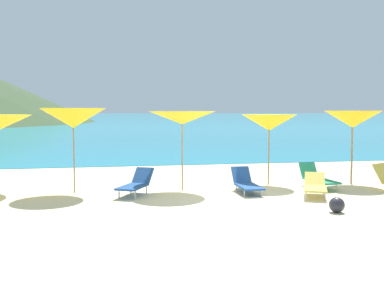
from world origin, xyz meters
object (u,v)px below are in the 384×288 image
(umbrella_4, at_px, (182,118))
(umbrella_5, at_px, (269,123))
(beach_ball, at_px, (337,205))
(lounge_chair_5, at_px, (246,183))
(lounge_chair_10, at_px, (315,186))
(umbrella_3, at_px, (73,118))
(lounge_chair_6, at_px, (136,183))
(lounge_chair_3, at_px, (318,178))
(umbrella_6, at_px, (353,119))

(umbrella_4, relative_size, umbrella_5, 1.05)
(umbrella_5, height_order, beach_ball, umbrella_5)
(umbrella_4, distance_m, lounge_chair_5, 2.58)
(umbrella_4, relative_size, lounge_chair_10, 1.50)
(umbrella_3, relative_size, lounge_chair_5, 1.60)
(umbrella_3, bearing_deg, lounge_chair_10, -15.64)
(lounge_chair_5, bearing_deg, umbrella_5, 48.79)
(umbrella_5, distance_m, lounge_chair_5, 2.38)
(umbrella_4, relative_size, lounge_chair_5, 1.54)
(lounge_chair_5, distance_m, lounge_chair_6, 3.08)
(lounge_chair_3, bearing_deg, umbrella_4, 171.78)
(beach_ball, bearing_deg, umbrella_4, 130.76)
(lounge_chair_10, bearing_deg, umbrella_3, -171.09)
(umbrella_4, distance_m, umbrella_5, 2.92)
(umbrella_5, relative_size, lounge_chair_3, 1.38)
(umbrella_3, xyz_separation_m, lounge_chair_10, (6.36, -1.78, -1.79))
(umbrella_3, xyz_separation_m, lounge_chair_6, (1.67, -0.67, -1.76))
(umbrella_4, xyz_separation_m, lounge_chair_6, (-1.36, -0.47, -1.76))
(umbrella_5, relative_size, beach_ball, 6.22)
(umbrella_5, height_order, lounge_chair_3, umbrella_5)
(umbrella_4, distance_m, beach_ball, 4.91)
(umbrella_4, height_order, umbrella_5, umbrella_4)
(lounge_chair_6, bearing_deg, umbrella_3, -174.35)
(umbrella_6, distance_m, lounge_chair_6, 7.09)
(umbrella_5, xyz_separation_m, beach_ball, (0.11, -4.05, -1.75))
(umbrella_3, height_order, lounge_chair_10, umbrella_3)
(umbrella_6, bearing_deg, lounge_chair_3, -158.32)
(lounge_chair_3, xyz_separation_m, lounge_chair_10, (-0.72, -1.30, -0.00))
(umbrella_4, xyz_separation_m, beach_ball, (2.95, -3.43, -1.91))
(umbrella_4, distance_m, lounge_chair_3, 4.44)
(umbrella_5, bearing_deg, lounge_chair_6, -165.43)
(umbrella_3, height_order, beach_ball, umbrella_3)
(beach_ball, bearing_deg, umbrella_6, 55.77)
(lounge_chair_5, distance_m, beach_ball, 3.03)
(umbrella_3, height_order, lounge_chair_6, umbrella_3)
(umbrella_6, height_order, lounge_chair_6, umbrella_6)
(umbrella_4, bearing_deg, lounge_chair_10, -25.27)
(lounge_chair_3, xyz_separation_m, lounge_chair_6, (-5.41, -0.19, 0.03))
(umbrella_6, xyz_separation_m, lounge_chair_6, (-6.84, -0.76, -1.70))
(umbrella_3, xyz_separation_m, umbrella_5, (5.87, 0.42, -0.16))
(lounge_chair_5, height_order, beach_ball, lounge_chair_5)
(umbrella_6, bearing_deg, umbrella_4, -176.95)
(lounge_chair_3, bearing_deg, beach_ball, -113.58)
(umbrella_5, relative_size, lounge_chair_10, 1.43)
(umbrella_3, distance_m, beach_ball, 7.25)
(umbrella_3, distance_m, umbrella_5, 5.89)
(umbrella_6, bearing_deg, beach_ball, -124.23)
(umbrella_3, distance_m, umbrella_6, 8.51)
(umbrella_4, height_order, lounge_chair_5, umbrella_4)
(umbrella_5, bearing_deg, lounge_chair_3, -36.64)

